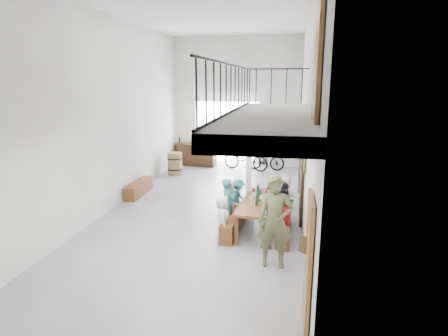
% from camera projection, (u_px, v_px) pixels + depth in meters
% --- Properties ---
extents(floor, '(12.00, 12.00, 0.00)m').
position_uv_depth(floor, '(206.00, 210.00, 10.95)').
color(floor, slate).
rests_on(floor, ground).
extents(room_walls, '(12.00, 12.00, 12.00)m').
position_uv_depth(room_walls, '(204.00, 86.00, 10.12)').
color(room_walls, white).
rests_on(room_walls, ground).
extents(gateway_portal, '(2.80, 0.08, 2.80)m').
position_uv_depth(gateway_portal, '(227.00, 134.00, 16.38)').
color(gateway_portal, white).
rests_on(gateway_portal, ground).
extents(right_wall_decor, '(0.07, 8.28, 5.07)m').
position_uv_depth(right_wall_decor, '(305.00, 171.00, 8.29)').
color(right_wall_decor, brown).
rests_on(right_wall_decor, ground).
extents(balcony, '(1.52, 5.62, 4.00)m').
position_uv_depth(balcony, '(270.00, 122.00, 6.92)').
color(balcony, silver).
rests_on(balcony, ground).
extents(tasting_table, '(1.09, 2.32, 0.79)m').
position_uv_depth(tasting_table, '(260.00, 204.00, 9.28)').
color(tasting_table, brown).
rests_on(tasting_table, ground).
extents(bench_inner, '(0.42, 2.00, 0.46)m').
position_uv_depth(bench_inner, '(234.00, 221.00, 9.46)').
color(bench_inner, brown).
rests_on(bench_inner, ground).
extents(bench_wall, '(0.30, 2.04, 0.47)m').
position_uv_depth(bench_wall, '(285.00, 225.00, 9.21)').
color(bench_wall, brown).
rests_on(bench_wall, ground).
extents(tableware, '(0.60, 1.54, 0.35)m').
position_uv_depth(tableware, '(261.00, 195.00, 9.30)').
color(tableware, black).
rests_on(tableware, tasting_table).
extents(side_bench, '(0.36, 1.59, 0.45)m').
position_uv_depth(side_bench, '(139.00, 188.00, 12.33)').
color(side_bench, brown).
rests_on(side_bench, ground).
extents(oak_barrel, '(0.60, 0.60, 0.88)m').
position_uv_depth(oak_barrel, '(175.00, 164.00, 14.97)').
color(oak_barrel, olive).
rests_on(oak_barrel, ground).
extents(serving_counter, '(1.87, 0.76, 0.96)m').
position_uv_depth(serving_counter, '(196.00, 155.00, 16.55)').
color(serving_counter, '#311E0D').
rests_on(serving_counter, ground).
extents(counter_bottles, '(1.57, 0.24, 0.28)m').
position_uv_depth(counter_bottles, '(195.00, 141.00, 16.39)').
color(counter_bottles, black).
rests_on(counter_bottles, serving_counter).
extents(guest_left_a, '(0.47, 0.61, 1.11)m').
position_uv_depth(guest_left_a, '(222.00, 218.00, 8.76)').
color(guest_left_a, white).
rests_on(guest_left_a, ground).
extents(guest_left_b, '(0.36, 0.52, 1.35)m').
position_uv_depth(guest_left_b, '(228.00, 205.00, 9.32)').
color(guest_left_b, '#256F7E').
rests_on(guest_left_b, ground).
extents(guest_left_c, '(0.48, 0.59, 1.14)m').
position_uv_depth(guest_left_c, '(231.00, 202.00, 9.84)').
color(guest_left_c, white).
rests_on(guest_left_c, ground).
extents(guest_left_d, '(0.57, 0.78, 1.08)m').
position_uv_depth(guest_left_d, '(238.00, 198.00, 10.26)').
color(guest_left_d, '#256F7E').
rests_on(guest_left_d, ground).
extents(guest_right_a, '(0.52, 0.70, 1.11)m').
position_uv_depth(guest_right_a, '(284.00, 220.00, 8.65)').
color(guest_right_a, '#AD1D1D').
rests_on(guest_right_a, ground).
extents(guest_right_b, '(0.82, 1.25, 1.29)m').
position_uv_depth(guest_right_b, '(281.00, 206.00, 9.33)').
color(guest_right_b, black).
rests_on(guest_right_b, ground).
extents(guest_right_c, '(0.44, 0.64, 1.25)m').
position_uv_depth(guest_right_c, '(284.00, 199.00, 9.93)').
color(guest_right_c, white).
rests_on(guest_right_c, ground).
extents(host_standing, '(0.70, 0.47, 1.91)m').
position_uv_depth(host_standing, '(275.00, 222.00, 7.47)').
color(host_standing, '#494E2C').
rests_on(host_standing, ground).
extents(potted_plant, '(0.43, 0.40, 0.38)m').
position_uv_depth(potted_plant, '(291.00, 199.00, 11.34)').
color(potted_plant, '#154514').
rests_on(potted_plant, ground).
extents(bicycle_near, '(2.07, 1.18, 1.03)m').
position_uv_depth(bicycle_near, '(246.00, 158.00, 15.65)').
color(bicycle_near, black).
rests_on(bicycle_near, ground).
extents(bicycle_far, '(1.62, 0.61, 0.95)m').
position_uv_depth(bicycle_far, '(266.00, 159.00, 15.64)').
color(bicycle_far, black).
rests_on(bicycle_far, ground).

